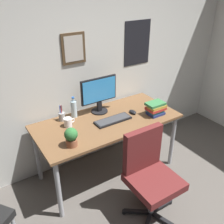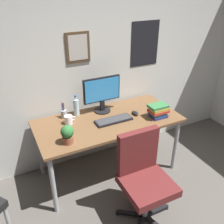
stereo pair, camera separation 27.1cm
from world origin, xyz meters
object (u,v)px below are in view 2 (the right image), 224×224
(keyboard, at_px, (114,120))
(pen_cup, at_px, (64,113))
(potted_plant, at_px, (67,134))
(monitor, at_px, (102,93))
(computer_mouse, at_px, (135,113))
(water_bottle, at_px, (76,107))
(book_stack_left, at_px, (158,111))
(office_chair, at_px, (143,174))
(coffee_mug_near, at_px, (69,120))

(keyboard, xyz_separation_m, pen_cup, (-0.48, 0.33, 0.04))
(potted_plant, bearing_deg, monitor, 38.39)
(monitor, bearing_deg, potted_plant, -141.61)
(monitor, height_order, computer_mouse, monitor)
(computer_mouse, distance_m, water_bottle, 0.70)
(water_bottle, height_order, book_stack_left, water_bottle)
(water_bottle, bearing_deg, office_chair, -73.80)
(potted_plant, bearing_deg, computer_mouse, 12.72)
(pen_cup, bearing_deg, water_bottle, 0.31)
(computer_mouse, relative_size, book_stack_left, 0.49)
(coffee_mug_near, bearing_deg, potted_plant, -109.01)
(office_chair, distance_m, pen_cup, 1.15)
(keyboard, height_order, coffee_mug_near, coffee_mug_near)
(pen_cup, bearing_deg, keyboard, -34.63)
(office_chair, bearing_deg, pen_cup, 113.87)
(office_chair, bearing_deg, potted_plant, 137.78)
(computer_mouse, bearing_deg, keyboard, -175.25)
(office_chair, height_order, pen_cup, pen_cup)
(water_bottle, distance_m, potted_plant, 0.58)
(office_chair, bearing_deg, keyboard, 87.69)
(keyboard, height_order, computer_mouse, computer_mouse)
(coffee_mug_near, bearing_deg, keyboard, -20.09)
(monitor, bearing_deg, pen_cup, 174.01)
(coffee_mug_near, relative_size, potted_plant, 0.65)
(keyboard, relative_size, book_stack_left, 1.90)
(monitor, distance_m, pen_cup, 0.50)
(monitor, bearing_deg, keyboard, -87.24)
(pen_cup, bearing_deg, monitor, -5.99)
(keyboard, bearing_deg, pen_cup, 145.37)
(computer_mouse, xyz_separation_m, water_bottle, (-0.62, 0.31, 0.09))
(computer_mouse, xyz_separation_m, coffee_mug_near, (-0.77, 0.15, 0.03))
(potted_plant, bearing_deg, book_stack_left, 1.84)
(water_bottle, xyz_separation_m, pen_cup, (-0.15, -0.00, -0.05))
(keyboard, height_order, potted_plant, potted_plant)
(water_bottle, height_order, potted_plant, water_bottle)
(water_bottle, relative_size, potted_plant, 1.29)
(office_chair, distance_m, keyboard, 0.73)
(office_chair, bearing_deg, book_stack_left, 45.54)
(keyboard, height_order, book_stack_left, book_stack_left)
(pen_cup, bearing_deg, book_stack_left, -25.51)
(office_chair, xyz_separation_m, computer_mouse, (0.33, 0.71, 0.24))
(computer_mouse, xyz_separation_m, pen_cup, (-0.78, 0.31, 0.04))
(water_bottle, xyz_separation_m, potted_plant, (-0.27, -0.51, -0.00))
(book_stack_left, bearing_deg, office_chair, -134.46)
(water_bottle, height_order, pen_cup, water_bottle)
(water_bottle, bearing_deg, monitor, -9.09)
(office_chair, relative_size, coffee_mug_near, 7.49)
(pen_cup, distance_m, book_stack_left, 1.10)
(keyboard, relative_size, potted_plant, 2.21)
(potted_plant, bearing_deg, coffee_mug_near, 70.99)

